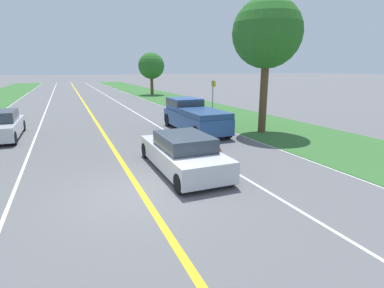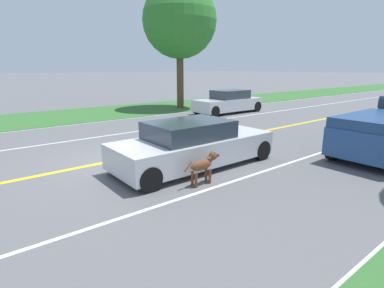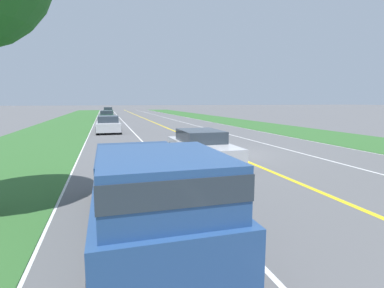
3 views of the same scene
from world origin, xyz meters
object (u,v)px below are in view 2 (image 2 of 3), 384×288
(ego_car, at_px, (193,145))
(dog, at_px, (204,164))
(oncoming_car, at_px, (228,102))
(roadside_tree_left_near, at_px, (180,21))

(ego_car, xyz_separation_m, dog, (1.26, -0.67, -0.13))
(oncoming_car, bearing_deg, ego_car, 129.47)
(oncoming_car, bearing_deg, roadside_tree_left_near, 15.41)
(ego_car, xyz_separation_m, roadside_tree_left_near, (-10.72, 7.43, 5.19))
(dog, distance_m, oncoming_car, 12.30)
(ego_car, bearing_deg, dog, -28.06)
(dog, height_order, oncoming_car, oncoming_car)
(ego_car, xyz_separation_m, oncoming_car, (-6.97, 8.47, 0.04))
(ego_car, relative_size, oncoming_car, 1.04)
(dog, xyz_separation_m, oncoming_car, (-8.23, 9.14, 0.17))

